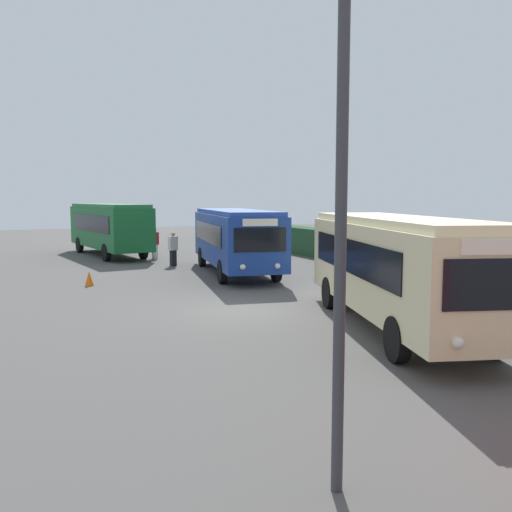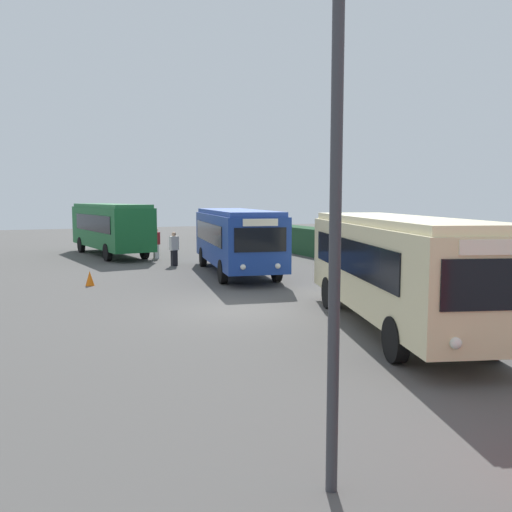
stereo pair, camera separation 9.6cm
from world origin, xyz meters
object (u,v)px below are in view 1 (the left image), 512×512
bus_cream (397,264)px  person_left (155,243)px  bus_green (109,226)px  person_center (173,248)px  bus_blue (235,237)px  traffic_cone (89,279)px  lamppost (342,175)px

bus_cream → person_left: (-19.68, -2.03, -0.82)m
bus_green → person_center: (6.54, 2.27, -0.89)m
bus_blue → bus_cream: bus_cream is taller
traffic_cone → bus_green: bearing=167.8°
bus_blue → bus_cream: (11.86, 0.02, 0.02)m
person_center → traffic_cone: size_ratio=2.95×
bus_cream → person_left: bus_cream is taller
bus_blue → person_center: (-3.98, -1.93, -0.80)m
bus_cream → person_center: 15.98m
person_left → person_center: (3.83, 0.08, 0.00)m
person_center → traffic_cone: (5.05, -4.79, -0.63)m
bus_blue → person_center: bus_blue is taller
traffic_cone → lamppost: lamppost is taller
lamppost → person_center: bearing=170.2°
person_left → lamppost: size_ratio=0.29×
bus_cream → person_center: (-15.84, -1.95, -0.82)m
bus_cream → person_left: size_ratio=5.50×
bus_green → person_center: bus_green is taller
bus_green → person_left: bearing=-149.3°
bus_green → lamppost: 28.88m
bus_cream → lamppost: bearing=-25.5°
bus_green → traffic_cone: bus_green is taller
bus_cream → person_left: bearing=-157.3°
bus_blue → traffic_cone: bus_blue is taller
bus_green → person_left: bus_green is taller
person_left → bus_green: bearing=28.8°
person_left → person_center: bearing=171.0°
person_left → person_center: 3.83m
bus_cream → person_left: 19.80m
person_center → lamppost: lamppost is taller
person_left → traffic_cone: 10.07m
bus_cream → person_center: bearing=-156.2°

